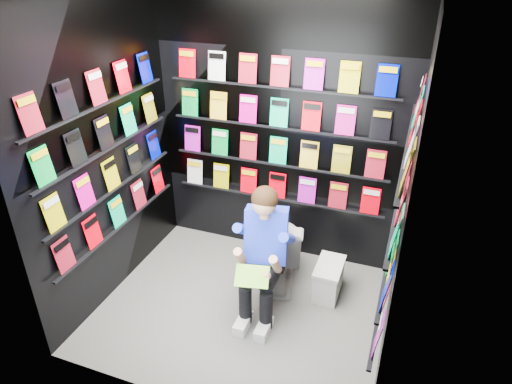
% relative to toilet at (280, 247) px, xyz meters
% --- Properties ---
extents(floor, '(2.40, 2.40, 0.00)m').
position_rel_toilet_xyz_m(floor, '(-0.19, -0.50, -0.37)').
color(floor, slate).
rests_on(floor, ground).
extents(wall_back, '(2.40, 0.04, 2.60)m').
position_rel_toilet_xyz_m(wall_back, '(-0.19, 0.50, 0.93)').
color(wall_back, black).
rests_on(wall_back, floor).
extents(wall_front, '(2.40, 0.04, 2.60)m').
position_rel_toilet_xyz_m(wall_front, '(-0.19, -1.50, 0.93)').
color(wall_front, black).
rests_on(wall_front, floor).
extents(wall_left, '(0.04, 2.00, 2.60)m').
position_rel_toilet_xyz_m(wall_left, '(-1.39, -0.50, 0.93)').
color(wall_left, black).
rests_on(wall_left, floor).
extents(wall_right, '(0.04, 2.00, 2.60)m').
position_rel_toilet_xyz_m(wall_right, '(1.01, -0.50, 0.93)').
color(wall_right, black).
rests_on(wall_right, floor).
extents(comics_back, '(2.10, 0.06, 1.37)m').
position_rel_toilet_xyz_m(comics_back, '(-0.19, 0.47, 0.94)').
color(comics_back, '#F40012').
rests_on(comics_back, wall_back).
extents(comics_left, '(0.06, 1.70, 1.37)m').
position_rel_toilet_xyz_m(comics_left, '(-1.36, -0.50, 0.94)').
color(comics_left, '#F40012').
rests_on(comics_left, wall_left).
extents(comics_right, '(0.06, 1.70, 1.37)m').
position_rel_toilet_xyz_m(comics_right, '(0.98, -0.50, 0.94)').
color(comics_right, '#F40012').
rests_on(comics_right, wall_right).
extents(toilet, '(0.57, 0.82, 0.73)m').
position_rel_toilet_xyz_m(toilet, '(0.00, 0.00, 0.00)').
color(toilet, white).
rests_on(toilet, floor).
extents(longbox, '(0.21, 0.38, 0.29)m').
position_rel_toilet_xyz_m(longbox, '(0.48, -0.04, -0.22)').
color(longbox, silver).
rests_on(longbox, floor).
extents(longbox_lid, '(0.23, 0.40, 0.03)m').
position_rel_toilet_xyz_m(longbox_lid, '(0.48, -0.04, -0.07)').
color(longbox_lid, silver).
rests_on(longbox_lid, longbox).
extents(reader, '(0.61, 0.77, 1.26)m').
position_rel_toilet_xyz_m(reader, '(0.00, -0.38, 0.37)').
color(reader, '#0E24E0').
rests_on(reader, toilet).
extents(held_comic, '(0.29, 0.21, 0.11)m').
position_rel_toilet_xyz_m(held_comic, '(0.00, -0.73, 0.21)').
color(held_comic, green).
rests_on(held_comic, reader).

